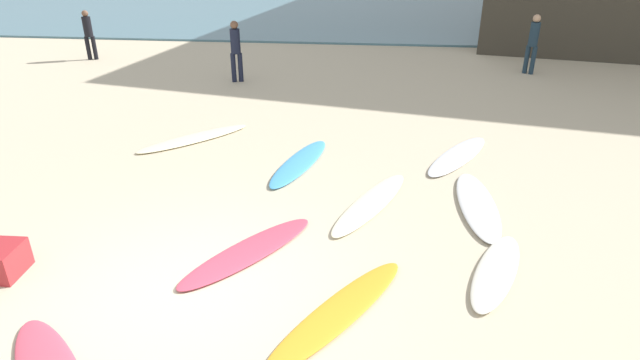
% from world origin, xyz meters
% --- Properties ---
extents(ground_plane, '(120.00, 120.00, 0.00)m').
position_xyz_m(ground_plane, '(0.00, 0.00, 0.00)').
color(ground_plane, beige).
extents(surfboard_0, '(1.87, 2.28, 0.07)m').
position_xyz_m(surfboard_0, '(0.58, 0.97, 0.03)').
color(surfboard_0, '#D9435B').
rests_on(surfboard_0, ground_plane).
extents(surfboard_1, '(1.52, 2.50, 0.07)m').
position_xyz_m(surfboard_1, '(2.28, 2.59, 0.03)').
color(surfboard_1, '#F6EFC6').
rests_on(surfboard_1, ground_plane).
extents(surfboard_2, '(0.63, 2.41, 0.09)m').
position_xyz_m(surfboard_2, '(4.04, 2.70, 0.04)').
color(surfboard_2, white).
rests_on(surfboard_2, ground_plane).
extents(surfboard_3, '(1.73, 2.39, 0.07)m').
position_xyz_m(surfboard_3, '(3.99, 4.76, 0.04)').
color(surfboard_3, silver).
rests_on(surfboard_3, ground_plane).
extents(surfboard_5, '(1.82, 2.44, 0.06)m').
position_xyz_m(surfboard_5, '(1.95, -0.19, 0.03)').
color(surfboard_5, gold).
rests_on(surfboard_5, ground_plane).
extents(surfboard_6, '(1.20, 2.00, 0.09)m').
position_xyz_m(surfboard_6, '(3.99, 0.83, 0.04)').
color(surfboard_6, white).
rests_on(surfboard_6, ground_plane).
extents(surfboard_7, '(1.16, 2.47, 0.08)m').
position_xyz_m(surfboard_7, '(0.88, 4.08, 0.04)').
color(surfboard_7, '#46A1DF').
rests_on(surfboard_7, ground_plane).
extents(surfboard_9, '(2.20, 2.21, 0.07)m').
position_xyz_m(surfboard_9, '(-1.57, 5.13, 0.04)').
color(surfboard_9, '#F7EBBF').
rests_on(surfboard_9, ground_plane).
extents(beachgoer_near, '(0.36, 0.36, 1.62)m').
position_xyz_m(beachgoer_near, '(-7.36, 12.01, 0.90)').
color(beachgoer_near, black).
rests_on(beachgoer_near, ground_plane).
extents(beachgoer_mid, '(0.35, 0.35, 1.74)m').
position_xyz_m(beachgoer_mid, '(-1.76, 9.79, 0.97)').
color(beachgoer_mid, '#191E33').
rests_on(beachgoer_mid, ground_plane).
extents(beachgoer_far, '(0.39, 0.39, 1.78)m').
position_xyz_m(beachgoer_far, '(6.98, 11.62, 1.00)').
color(beachgoer_far, '#1E3342').
rests_on(beachgoer_far, ground_plane).
extents(beach_cooler, '(0.43, 0.58, 0.41)m').
position_xyz_m(beach_cooler, '(-2.52, 0.16, 0.21)').
color(beach_cooler, '#B2282D').
rests_on(beach_cooler, ground_plane).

